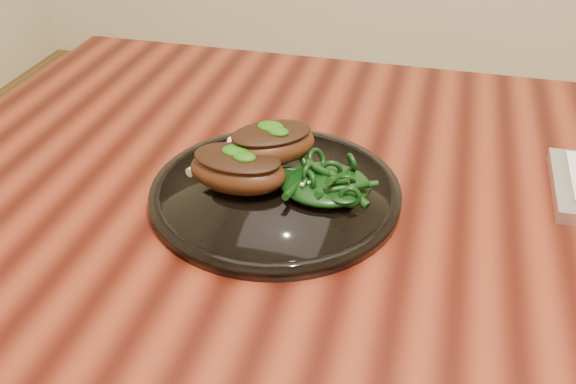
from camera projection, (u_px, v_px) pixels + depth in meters
The scene contains 6 objects.
desk at pixel (546, 275), 0.77m from camera, with size 1.60×0.80×0.75m.
plate at pixel (276, 193), 0.75m from camera, with size 0.29×0.29×0.02m.
lamb_chop_front at pixel (237, 168), 0.73m from camera, with size 0.12×0.09×0.05m.
lamb_chop_back at pixel (271, 143), 0.75m from camera, with size 0.13×0.12×0.05m.
herb_smear at pixel (261, 155), 0.80m from camera, with size 0.09×0.06×0.01m, color #124207.
greens_heap at pixel (325, 179), 0.73m from camera, with size 0.10×0.10×0.04m.
Camera 1 is at (-0.16, -0.64, 1.18)m, focal length 40.00 mm.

